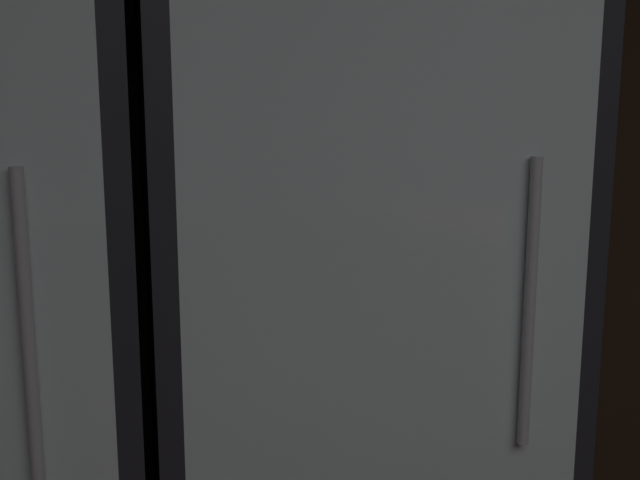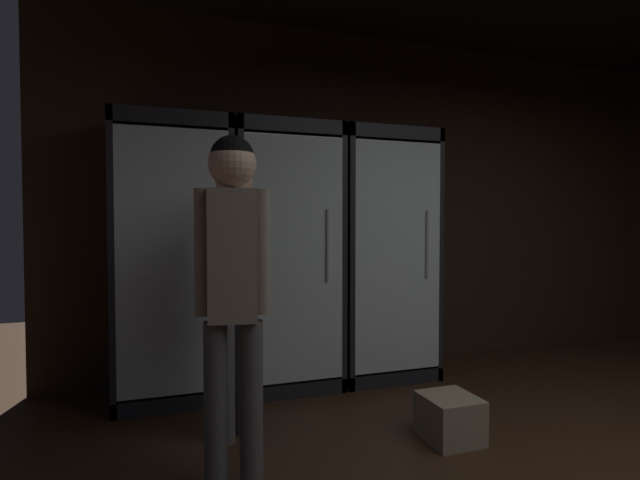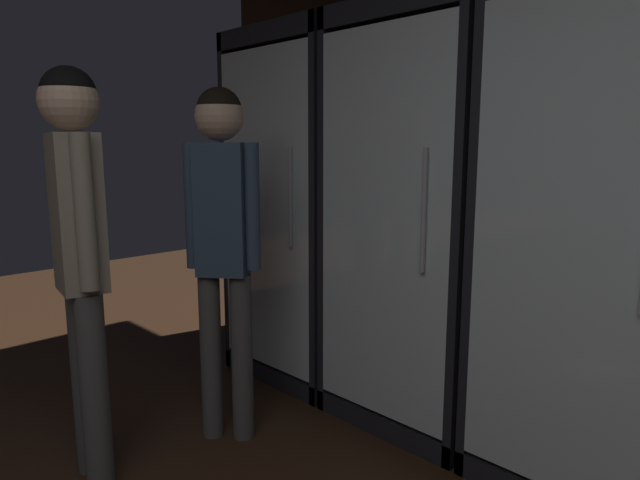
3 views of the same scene
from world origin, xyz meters
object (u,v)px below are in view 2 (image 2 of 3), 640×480
cooler_center (379,257)px  shopper_far (233,273)px  cooler_far_left (172,261)px  cooler_left (283,259)px  wine_crate_floor (450,418)px  shopper_near (235,263)px

cooler_center → shopper_far: size_ratio=1.21×
cooler_far_left → cooler_left: 0.80m
wine_crate_floor → cooler_center: bearing=82.8°
cooler_far_left → shopper_near: bearing=-69.4°
cooler_far_left → cooler_center: size_ratio=1.00×
cooler_left → shopper_far: cooler_left is taller
shopper_far → cooler_center: bearing=45.1°
cooler_far_left → shopper_far: 1.41m
cooler_center → shopper_far: 1.97m
cooler_center → shopper_near: bearing=-147.7°
cooler_left → shopper_far: (-0.59, -1.39, 0.05)m
cooler_left → shopper_near: size_ratio=1.24×
shopper_far → wine_crate_floor: (1.23, 0.15, -0.87)m
cooler_far_left → wine_crate_floor: cooler_far_left is taller
cooler_far_left → cooler_left: bearing=0.0°
cooler_far_left → cooler_center: bearing=0.0°
shopper_near → wine_crate_floor: bearing=-20.5°
cooler_left → shopper_near: 0.95m
shopper_far → wine_crate_floor: size_ratio=5.15×
shopper_far → shopper_near: bearing=80.3°
wine_crate_floor → cooler_far_left: bearing=139.3°
cooler_center → shopper_near: cooler_center is taller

